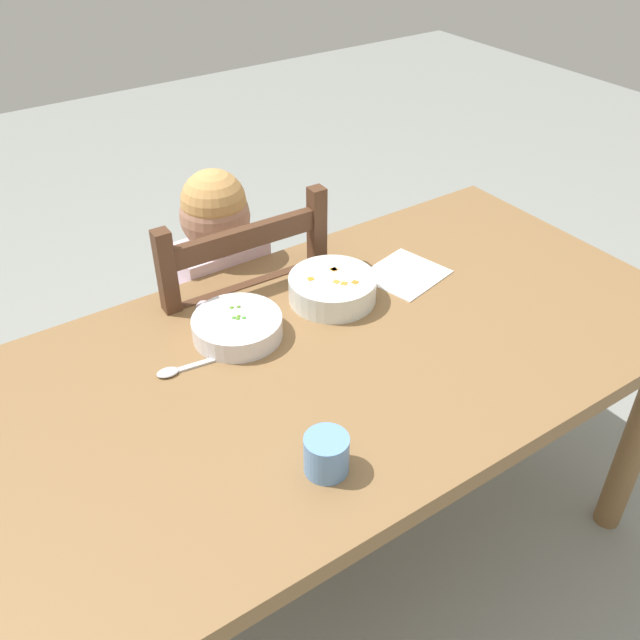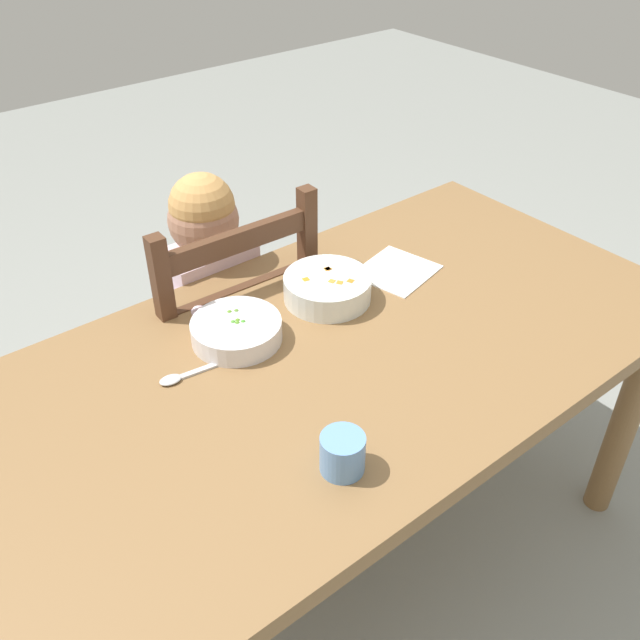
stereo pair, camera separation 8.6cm
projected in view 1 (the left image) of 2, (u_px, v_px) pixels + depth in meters
ground_plane at (334, 557)px, 1.84m from camera, size 8.00×8.00×0.00m
dining_table at (338, 383)px, 1.48m from camera, size 1.56×0.81×0.71m
dining_chair at (231, 346)px, 1.87m from camera, size 0.43×0.43×0.91m
child_figure at (227, 292)px, 1.77m from camera, size 0.32×0.31×0.94m
bowl_of_peas at (237, 326)px, 1.44m from camera, size 0.19×0.19×0.05m
bowl_of_carrots at (332, 288)px, 1.55m from camera, size 0.20×0.20×0.06m
spoon at (178, 370)px, 1.36m from camera, size 0.14×0.04×0.01m
drinking_cup at (326, 454)px, 1.14m from camera, size 0.08×0.08×0.07m
paper_napkin at (405, 274)px, 1.65m from camera, size 0.21×0.19×0.00m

